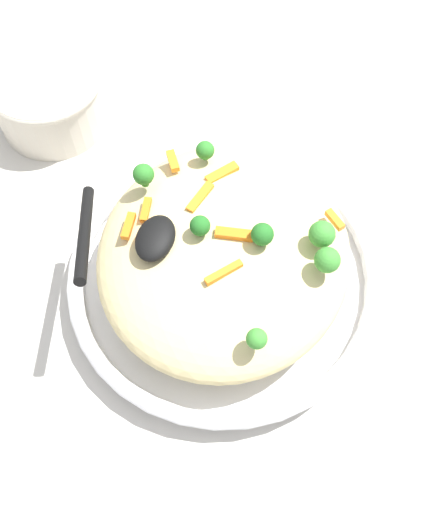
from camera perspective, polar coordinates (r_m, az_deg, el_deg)
The scene contains 20 objects.
ground_plane at distance 0.75m, azimuth -0.00°, elevation -2.70°, with size 2.40×2.40×0.00m, color beige.
serving_bowl at distance 0.73m, azimuth -0.00°, elevation -1.91°, with size 0.36×0.36×0.04m.
pasta_mound at distance 0.68m, azimuth -0.00°, elevation 0.21°, with size 0.30×0.28×0.09m, color #DBC689.
carrot_piece_0 at distance 0.66m, azimuth -8.78°, elevation 2.75°, with size 0.03×0.01×0.01m, color orange.
carrot_piece_1 at distance 0.67m, azimuth 10.16°, elevation 3.31°, with size 0.03×0.01×0.01m, color orange.
carrot_piece_2 at distance 0.67m, azimuth -7.20°, elevation 4.24°, with size 0.03×0.01×0.01m, color orange.
carrot_piece_3 at distance 0.64m, azimuth 1.02°, elevation 2.25°, with size 0.04×0.01×0.01m, color orange.
carrot_piece_4 at distance 0.67m, azimuth -2.21°, elevation 5.38°, with size 0.04×0.01×0.01m, color orange.
carrot_piece_5 at distance 0.62m, azimuth -0.03°, elevation -1.52°, with size 0.04×0.01×0.01m, color orange.
carrot_piece_6 at distance 0.69m, azimuth -0.18°, elevation 7.64°, with size 0.04×0.01×0.01m, color orange.
carrot_piece_7 at distance 0.70m, azimuth -4.73°, elevation 8.71°, with size 0.03×0.01×0.01m, color orange.
broccoli_floret_0 at distance 0.63m, azimuth -2.22°, elevation 2.77°, with size 0.02×0.02×0.03m.
broccoli_floret_1 at distance 0.64m, azimuth 8.99°, elevation 1.98°, with size 0.03×0.03×0.03m.
broccoli_floret_2 at distance 0.70m, azimuth -1.75°, elevation 9.68°, with size 0.02×0.02×0.02m.
broccoli_floret_3 at distance 0.62m, azimuth 3.52°, elevation 1.87°, with size 0.02×0.02×0.03m.
broccoli_floret_4 at distance 0.58m, azimuth 3.03°, elevation -7.61°, with size 0.02×0.02×0.02m.
broccoli_floret_5 at distance 0.68m, azimuth -7.41°, elevation 7.43°, with size 0.02×0.02×0.03m.
broccoli_floret_6 at distance 0.62m, azimuth 9.48°, elevation -0.39°, with size 0.03×0.03×0.03m.
serving_spoon at distance 0.63m, azimuth -8.46°, elevation 1.81°, with size 0.13×0.11×0.06m.
companion_bowl at distance 0.89m, azimuth -15.83°, elevation 13.91°, with size 0.15×0.15×0.08m.
Camera 1 is at (-0.32, -0.08, 0.67)m, focal length 43.50 mm.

